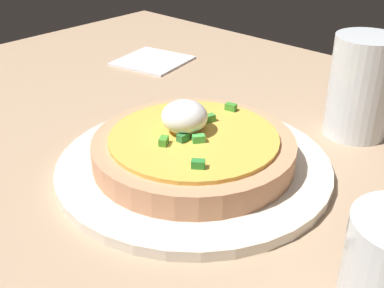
% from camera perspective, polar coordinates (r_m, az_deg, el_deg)
% --- Properties ---
extents(dining_table, '(1.18, 0.74, 0.03)m').
position_cam_1_polar(dining_table, '(0.61, 5.89, -1.09)').
color(dining_table, tan).
rests_on(dining_table, ground).
extents(plate, '(0.30, 0.30, 0.01)m').
position_cam_1_polar(plate, '(0.54, 0.00, -2.40)').
color(plate, silver).
rests_on(plate, dining_table).
extents(pizza, '(0.22, 0.22, 0.07)m').
position_cam_1_polar(pizza, '(0.53, -0.05, -0.26)').
color(pizza, tan).
rests_on(pizza, plate).
extents(cup_near, '(0.08, 0.08, 0.12)m').
position_cam_1_polar(cup_near, '(0.63, 18.97, 5.86)').
color(cup_near, silver).
rests_on(cup_near, dining_table).
extents(napkin, '(0.13, 0.13, 0.00)m').
position_cam_1_polar(napkin, '(0.87, -4.59, 9.62)').
color(napkin, white).
rests_on(napkin, dining_table).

